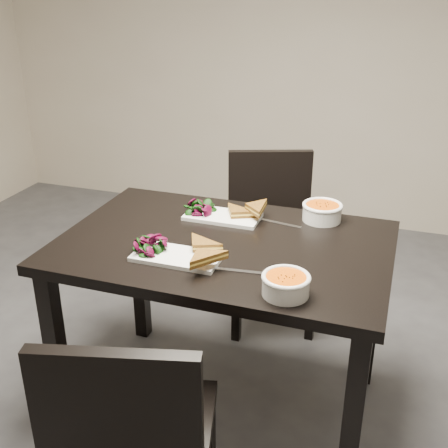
# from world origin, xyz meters

# --- Properties ---
(table) EXTENTS (1.20, 0.80, 0.75)m
(table) POSITION_xyz_m (-0.08, 0.43, 0.65)
(table) COLOR black
(table) RESTS_ON ground
(chair_near) EXTENTS (0.51, 0.51, 0.85)m
(chair_near) POSITION_xyz_m (-0.10, -0.29, 0.48)
(chair_near) COLOR black
(chair_near) RESTS_ON ground
(chair_far) EXTENTS (0.54, 0.54, 0.85)m
(chair_far) POSITION_xyz_m (-0.09, 1.18, 0.48)
(chair_far) COLOR black
(chair_far) RESTS_ON ground
(plate_near) EXTENTS (0.30, 0.15, 0.02)m
(plate_near) POSITION_xyz_m (-0.19, 0.25, 0.76)
(plate_near) COLOR white
(plate_near) RESTS_ON table
(sandwich_near) EXTENTS (0.18, 0.16, 0.05)m
(sandwich_near) POSITION_xyz_m (-0.13, 0.27, 0.79)
(sandwich_near) COLOR #8D5B1D
(sandwich_near) RESTS_ON plate_near
(salad_near) EXTENTS (0.09, 0.08, 0.04)m
(salad_near) POSITION_xyz_m (-0.29, 0.25, 0.79)
(salad_near) COLOR black
(salad_near) RESTS_ON plate_near
(soup_bowl_near) EXTENTS (0.15, 0.15, 0.07)m
(soup_bowl_near) POSITION_xyz_m (0.21, 0.14, 0.79)
(soup_bowl_near) COLOR white
(soup_bowl_near) RESTS_ON table
(cutlery_near) EXTENTS (0.18, 0.04, 0.00)m
(cutlery_near) POSITION_xyz_m (0.05, 0.23, 0.75)
(cutlery_near) COLOR silver
(cutlery_near) RESTS_ON table
(plate_far) EXTENTS (0.30, 0.15, 0.01)m
(plate_far) POSITION_xyz_m (-0.16, 0.63, 0.76)
(plate_far) COLOR white
(plate_far) RESTS_ON table
(sandwich_far) EXTENTS (0.18, 0.16, 0.05)m
(sandwich_far) POSITION_xyz_m (-0.09, 0.62, 0.79)
(sandwich_far) COLOR #8D5B1D
(sandwich_far) RESTS_ON plate_far
(salad_far) EXTENTS (0.09, 0.08, 0.04)m
(salad_far) POSITION_xyz_m (-0.26, 0.63, 0.79)
(salad_far) COLOR black
(salad_far) RESTS_ON plate_far
(soup_bowl_far) EXTENTS (0.16, 0.16, 0.07)m
(soup_bowl_far) POSITION_xyz_m (0.22, 0.74, 0.79)
(soup_bowl_far) COLOR white
(soup_bowl_far) RESTS_ON table
(cutlery_far) EXTENTS (0.18, 0.05, 0.00)m
(cutlery_far) POSITION_xyz_m (0.07, 0.65, 0.75)
(cutlery_far) COLOR silver
(cutlery_far) RESTS_ON table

